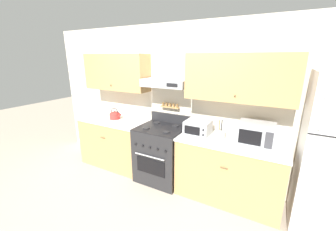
% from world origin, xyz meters
% --- Properties ---
extents(ground_plane, '(16.00, 16.00, 0.00)m').
position_xyz_m(ground_plane, '(0.00, 0.00, 0.00)').
color(ground_plane, '#B2A38E').
extents(wall_back, '(5.20, 0.46, 2.55)m').
position_xyz_m(wall_back, '(0.04, 0.61, 1.45)').
color(wall_back, beige).
rests_on(wall_back, ground_plane).
extents(counter_left, '(1.31, 0.66, 0.91)m').
position_xyz_m(counter_left, '(-1.03, 0.33, 0.45)').
color(counter_left, tan).
rests_on(counter_left, ground_plane).
extents(counter_right, '(1.47, 0.66, 0.91)m').
position_xyz_m(counter_right, '(1.11, 0.33, 0.45)').
color(counter_right, tan).
rests_on(counter_right, ground_plane).
extents(stove_range, '(0.75, 0.70, 1.08)m').
position_xyz_m(stove_range, '(-0.00, 0.31, 0.47)').
color(stove_range, '#232326').
rests_on(stove_range, ground_plane).
extents(refrigerator, '(0.69, 0.69, 1.90)m').
position_xyz_m(refrigerator, '(2.26, 0.31, 0.95)').
color(refrigerator, white).
rests_on(refrigerator, ground_plane).
extents(tea_kettle, '(0.25, 0.19, 0.21)m').
position_xyz_m(tea_kettle, '(-1.03, 0.36, 0.98)').
color(tea_kettle, red).
rests_on(tea_kettle, counter_left).
extents(microwave, '(0.45, 0.35, 0.29)m').
position_xyz_m(microwave, '(1.41, 0.38, 1.05)').
color(microwave, '#ADAFB5').
rests_on(microwave, counter_right).
extents(utensil_crock, '(0.13, 0.13, 0.28)m').
position_xyz_m(utensil_crock, '(0.95, 0.36, 0.97)').
color(utensil_crock, silver).
rests_on(utensil_crock, counter_right).
extents(toaster_oven, '(0.37, 0.32, 0.21)m').
position_xyz_m(toaster_oven, '(0.61, 0.36, 1.01)').
color(toaster_oven, '#ADAFB5').
rests_on(toaster_oven, counter_right).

